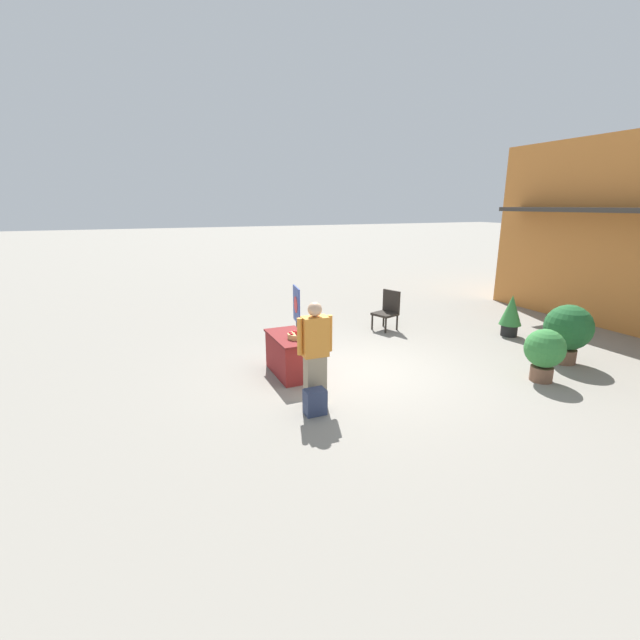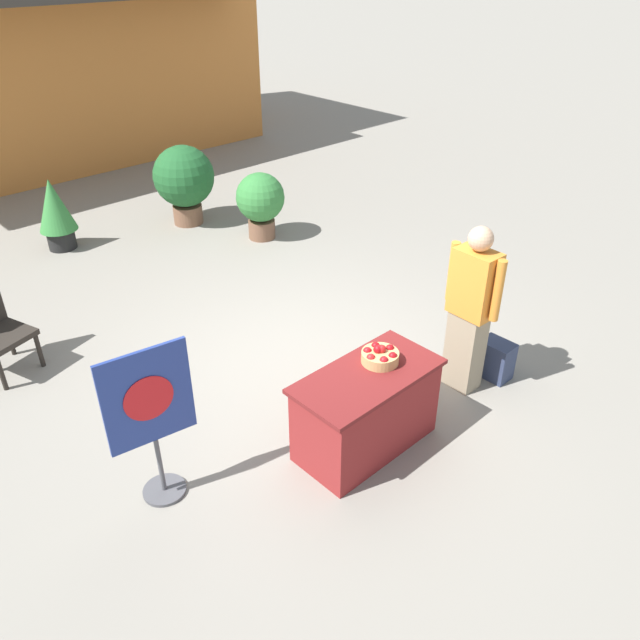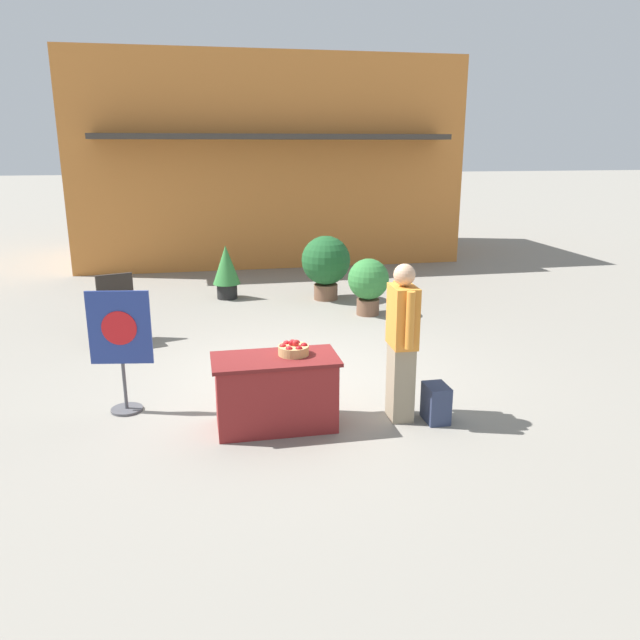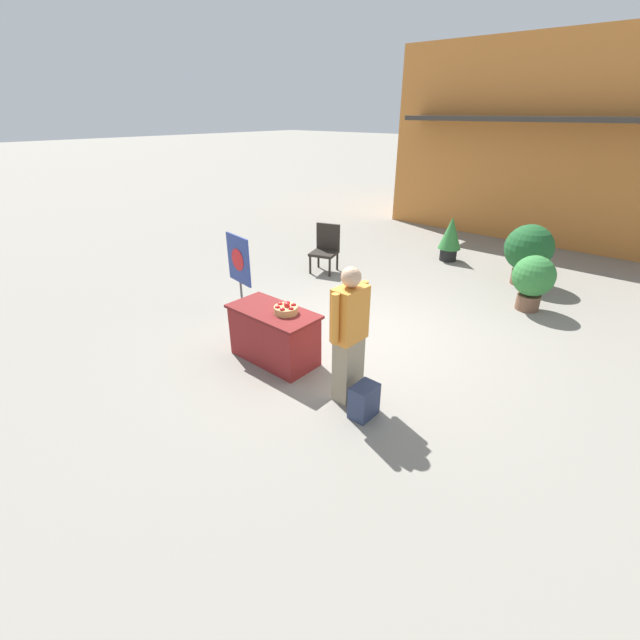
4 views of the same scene
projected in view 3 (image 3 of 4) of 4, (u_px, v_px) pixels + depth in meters
The scene contains 11 objects.
ground_plane at pixel (292, 379), 8.17m from camera, with size 120.00×120.00×0.00m, color gray.
storefront_building at pixel (263, 161), 16.93m from camera, with size 9.55×5.54×5.06m.
display_table at pixel (276, 392), 6.70m from camera, with size 1.34×0.67×0.79m.
apple_basket at pixel (293, 349), 6.67m from camera, with size 0.33×0.33×0.16m.
person_visitor at pixel (402, 341), 6.78m from camera, with size 0.28×0.61×1.76m.
backpack at pixel (436, 403), 6.89m from camera, with size 0.24×0.34×0.42m.
poster_board at pixel (121, 344), 6.99m from camera, with size 0.69×0.36×1.42m.
patio_chair at pixel (118, 307), 9.58m from camera, with size 0.69×0.69×1.05m.
potted_plant_near_left at pixel (368, 282), 11.12m from camera, with size 0.74×0.74×1.02m.
potted_plant_far_right at pixel (326, 263), 12.19m from camera, with size 0.96×0.96×1.26m.
potted_plant_near_right at pixel (226, 269), 12.30m from camera, with size 0.54×0.54×1.06m.
Camera 3 is at (-1.16, -7.57, 2.97)m, focal length 35.00 mm.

